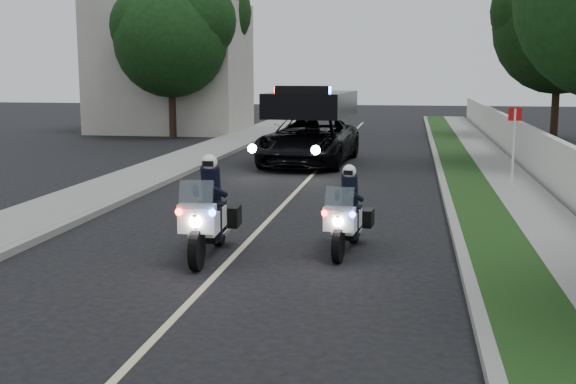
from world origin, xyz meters
name	(u,v)px	position (x,y,z in m)	size (l,w,h in m)	color
ground	(238,252)	(0.00, 0.00, 0.00)	(120.00, 120.00, 0.00)	black
curb_right	(441,177)	(4.10, 10.00, 0.07)	(0.20, 60.00, 0.15)	gray
grass_verge	(464,178)	(4.80, 10.00, 0.08)	(1.20, 60.00, 0.16)	#193814
sidewalk_right	(508,179)	(6.10, 10.00, 0.08)	(1.40, 60.00, 0.16)	gray
property_wall	(543,158)	(7.10, 10.00, 0.75)	(0.22, 60.00, 1.50)	beige
curb_left	(188,171)	(-4.10, 10.00, 0.07)	(0.20, 60.00, 0.15)	gray
sidewalk_left	(156,170)	(-5.20, 10.00, 0.08)	(2.00, 60.00, 0.16)	gray
building_far	(171,68)	(-10.00, 26.00, 3.50)	(8.00, 6.00, 7.00)	#A8A396
lane_marking	(311,176)	(0.00, 10.00, 0.00)	(0.12, 50.00, 0.01)	#BFB78C
police_moto_left	(209,257)	(-0.44, -0.40, 0.00)	(0.77, 2.20, 1.87)	white
police_moto_right	(347,252)	(2.01, 0.38, 0.00)	(0.67, 1.93, 1.64)	white
police_suv	(309,164)	(-0.50, 13.15, 0.00)	(2.90, 6.27, 3.05)	black
bicycle	(302,137)	(-2.34, 23.83, 0.00)	(0.65, 1.85, 0.97)	black
cyclist	(302,137)	(-2.34, 23.83, 0.00)	(0.59, 0.40, 1.65)	black
sign_post	(511,190)	(6.00, 8.36, 0.00)	(0.38, 0.38, 2.41)	maroon
tree_right_e	(553,141)	(9.93, 23.82, 0.00)	(6.23, 6.23, 10.38)	black
tree_left_near	(173,138)	(-8.73, 22.31, 0.00)	(5.63, 5.63, 9.38)	#133612
tree_left_far	(187,131)	(-9.26, 26.36, 0.00)	(6.32, 6.32, 10.53)	black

